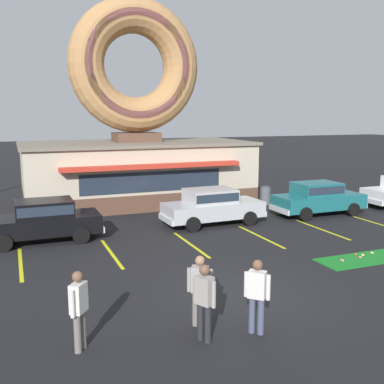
# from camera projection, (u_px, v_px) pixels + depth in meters

# --- Properties ---
(ground_plane) EXTENTS (160.00, 160.00, 0.00)m
(ground_plane) POSITION_uv_depth(u_px,v_px,m) (244.00, 295.00, 12.16)
(ground_plane) COLOR black
(donut_shop_building) EXTENTS (12.30, 6.75, 10.96)m
(donut_shop_building) POSITION_uv_depth(u_px,v_px,m) (137.00, 135.00, 24.58)
(donut_shop_building) COLOR brown
(donut_shop_building) RESTS_ON ground
(putting_mat) EXTENTS (3.55, 1.24, 0.03)m
(putting_mat) POSITION_uv_depth(u_px,v_px,m) (367.00, 259.00, 15.17)
(putting_mat) COLOR #197523
(putting_mat) RESTS_ON ground
(mini_donut_near_right) EXTENTS (0.13, 0.13, 0.04)m
(mini_donut_near_right) POSITION_uv_depth(u_px,v_px,m) (372.00, 253.00, 15.71)
(mini_donut_near_right) COLOR #E5C666
(mini_donut_near_right) RESTS_ON putting_mat
(mini_donut_mid_left) EXTENTS (0.13, 0.13, 0.04)m
(mini_donut_mid_left) POSITION_uv_depth(u_px,v_px,m) (363.00, 255.00, 15.46)
(mini_donut_mid_left) COLOR #E5C666
(mini_donut_mid_left) RESTS_ON putting_mat
(mini_donut_mid_centre) EXTENTS (0.13, 0.13, 0.04)m
(mini_donut_mid_centre) POSITION_uv_depth(u_px,v_px,m) (360.00, 257.00, 15.23)
(mini_donut_mid_centre) COLOR #D8667F
(mini_donut_mid_centre) RESTS_ON putting_mat
(mini_donut_mid_right) EXTENTS (0.13, 0.13, 0.04)m
(mini_donut_mid_right) POSITION_uv_depth(u_px,v_px,m) (342.00, 260.00, 14.92)
(mini_donut_mid_right) COLOR #D8667F
(mini_donut_mid_right) RESTS_ON putting_mat
(mini_donut_far_left) EXTENTS (0.13, 0.13, 0.04)m
(mini_donut_far_left) POSITION_uv_depth(u_px,v_px,m) (356.00, 254.00, 15.56)
(mini_donut_far_left) COLOR brown
(mini_donut_far_left) RESTS_ON putting_mat
(golf_ball) EXTENTS (0.04, 0.04, 0.04)m
(golf_ball) POSITION_uv_depth(u_px,v_px,m) (343.00, 261.00, 14.82)
(golf_ball) COLOR white
(golf_ball) RESTS_ON putting_mat
(car_silver) EXTENTS (4.60, 2.07, 1.60)m
(car_silver) POSITION_uv_depth(u_px,v_px,m) (212.00, 205.00, 19.87)
(car_silver) COLOR #B2B5BA
(car_silver) RESTS_ON ground
(car_black) EXTENTS (4.57, 2.00, 1.60)m
(car_black) POSITION_uv_depth(u_px,v_px,m) (42.00, 219.00, 17.18)
(car_black) COLOR black
(car_black) RESTS_ON ground
(car_teal) EXTENTS (4.57, 2.01, 1.60)m
(car_teal) POSITION_uv_depth(u_px,v_px,m) (318.00, 197.00, 21.78)
(car_teal) COLOR #196066
(car_teal) RESTS_ON ground
(pedestrian_blue_sweater_man) EXTENTS (0.52, 0.41, 1.68)m
(pedestrian_blue_sweater_man) POSITION_uv_depth(u_px,v_px,m) (200.00, 287.00, 10.22)
(pedestrian_blue_sweater_man) COLOR slate
(pedestrian_blue_sweater_man) RESTS_ON ground
(pedestrian_hooded_kid) EXTENTS (0.45, 0.45, 1.70)m
(pedestrian_hooded_kid) POSITION_uv_depth(u_px,v_px,m) (257.00, 293.00, 9.85)
(pedestrian_hooded_kid) COLOR #474C66
(pedestrian_hooded_kid) RESTS_ON ground
(pedestrian_leather_jacket_man) EXTENTS (0.42, 0.50, 1.71)m
(pedestrian_leather_jacket_man) POSITION_uv_depth(u_px,v_px,m) (79.00, 307.00, 9.14)
(pedestrian_leather_jacket_man) COLOR slate
(pedestrian_leather_jacket_man) RESTS_ON ground
(pedestrian_clipboard_woman) EXTENTS (0.39, 0.54, 1.71)m
(pedestrian_clipboard_woman) POSITION_uv_depth(u_px,v_px,m) (204.00, 299.00, 9.51)
(pedestrian_clipboard_woman) COLOR #232328
(pedestrian_clipboard_woman) RESTS_ON ground
(trash_bin) EXTENTS (0.57, 0.57, 0.97)m
(trash_bin) POSITION_uv_depth(u_px,v_px,m) (266.00, 195.00, 24.47)
(trash_bin) COLOR #51565B
(trash_bin) RESTS_ON ground
(parking_stripe_far_left) EXTENTS (0.12, 3.60, 0.01)m
(parking_stripe_far_left) POSITION_uv_depth(u_px,v_px,m) (21.00, 264.00, 14.69)
(parking_stripe_far_left) COLOR yellow
(parking_stripe_far_left) RESTS_ON ground
(parking_stripe_left) EXTENTS (0.12, 3.60, 0.01)m
(parking_stripe_left) POSITION_uv_depth(u_px,v_px,m) (112.00, 253.00, 15.79)
(parking_stripe_left) COLOR yellow
(parking_stripe_left) RESTS_ON ground
(parking_stripe_mid_left) EXTENTS (0.12, 3.60, 0.01)m
(parking_stripe_mid_left) POSITION_uv_depth(u_px,v_px,m) (191.00, 244.00, 16.89)
(parking_stripe_mid_left) COLOR yellow
(parking_stripe_mid_left) RESTS_ON ground
(parking_stripe_centre) EXTENTS (0.12, 3.60, 0.01)m
(parking_stripe_centre) POSITION_uv_depth(u_px,v_px,m) (260.00, 236.00, 17.99)
(parking_stripe_centre) COLOR yellow
(parking_stripe_centre) RESTS_ON ground
(parking_stripe_mid_right) EXTENTS (0.12, 3.60, 0.01)m
(parking_stripe_mid_right) POSITION_uv_depth(u_px,v_px,m) (321.00, 229.00, 19.09)
(parking_stripe_mid_right) COLOR yellow
(parking_stripe_mid_right) RESTS_ON ground
(parking_stripe_right) EXTENTS (0.12, 3.60, 0.01)m
(parking_stripe_right) POSITION_uv_depth(u_px,v_px,m) (376.00, 223.00, 20.19)
(parking_stripe_right) COLOR yellow
(parking_stripe_right) RESTS_ON ground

